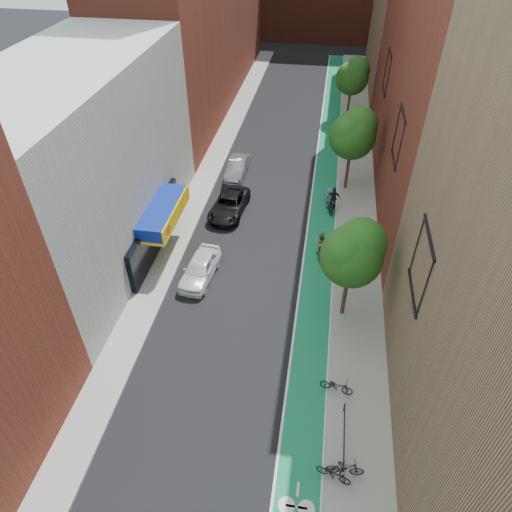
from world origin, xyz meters
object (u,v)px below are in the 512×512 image
at_px(parked_car_white, 200,268).
at_px(cyclist_lane_far, 329,201).
at_px(cyclist_lane_mid, 333,203).
at_px(cyclist_lane_near, 320,247).
at_px(parked_car_black, 229,205).
at_px(parked_car_silver, 237,168).

xyz_separation_m(parked_car_white, cyclist_lane_far, (7.69, 8.89, 0.13)).
distance_m(cyclist_lane_mid, cyclist_lane_far, 0.35).
distance_m(cyclist_lane_near, cyclist_lane_far, 5.61).
xyz_separation_m(parked_car_black, cyclist_lane_mid, (7.70, 1.39, 0.09)).
relative_size(cyclist_lane_near, cyclist_lane_far, 1.00).
distance_m(parked_car_white, parked_car_black, 7.39).
xyz_separation_m(parked_car_silver, cyclist_lane_mid, (8.20, -4.27, 0.09)).
distance_m(parked_car_silver, cyclist_lane_near, 12.30).
bearing_deg(cyclist_lane_mid, parked_car_silver, -24.22).
relative_size(parked_car_white, parked_car_black, 0.87).
relative_size(parked_car_black, cyclist_lane_far, 2.58).
xyz_separation_m(parked_car_white, cyclist_lane_mid, (8.01, 8.78, 0.04)).
height_order(parked_car_white, cyclist_lane_mid, cyclist_lane_mid).
bearing_deg(cyclist_lane_near, parked_car_silver, -56.17).
bearing_deg(parked_car_black, cyclist_lane_far, 15.55).
height_order(cyclist_lane_near, cyclist_lane_far, same).
distance_m(parked_car_white, cyclist_lane_mid, 11.88).
height_order(parked_car_white, cyclist_lane_far, cyclist_lane_far).
relative_size(parked_car_black, cyclist_lane_near, 2.58).
xyz_separation_m(parked_car_silver, cyclist_lane_near, (7.49, -9.76, 0.12)).
relative_size(parked_car_black, parked_car_silver, 1.20).
bearing_deg(parked_car_silver, cyclist_lane_mid, -26.66).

